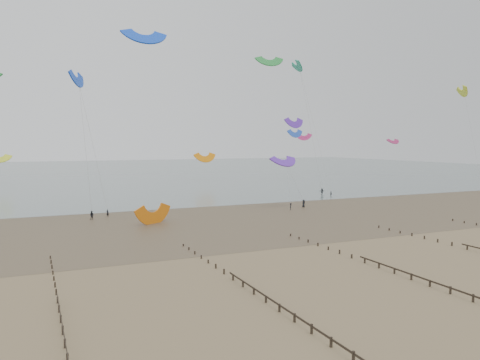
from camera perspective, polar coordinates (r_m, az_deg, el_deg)
name	(u,v)px	position (r m, az deg, el deg)	size (l,w,h in m)	color
ground	(310,255)	(64.37, 8.51, -9.03)	(500.00, 500.00, 0.00)	brown
sea_and_shore	(198,219)	(93.23, -5.15, -4.74)	(500.00, 665.00, 0.03)	#475654
groynes	(446,288)	(52.66, 23.84, -11.95)	(72.16, 50.16, 1.00)	black
kitesurfer_lead	(108,213)	(99.08, -15.84, -3.91)	(0.55, 0.36, 1.50)	black
kitesurfers	(307,198)	(120.49, 8.14, -2.23)	(151.23, 24.25, 1.86)	black
grounded_kite	(154,224)	(88.98, -10.46, -5.25)	(7.36, 3.85, 5.61)	orange
kites_airborne	(110,121)	(144.65, -15.62, 6.99)	(235.24, 112.55, 32.96)	orange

